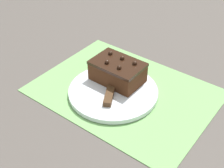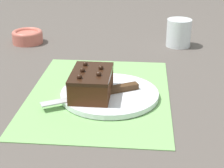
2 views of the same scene
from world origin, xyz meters
The scene contains 7 objects.
ground_plane centered at (0.00, 0.00, 0.00)m, with size 3.00×3.00×0.00m, color #544C47.
placemat_woven centered at (0.00, 0.00, 0.00)m, with size 0.46×0.34×0.00m, color #7AB266.
cake_plate centered at (-0.02, -0.03, 0.01)m, with size 0.23×0.23×0.01m.
chocolate_cake centered at (-0.03, 0.01, 0.04)m, with size 0.14×0.09×0.07m.
serving_knife centered at (-0.02, -0.02, 0.02)m, with size 0.13×0.22×0.01m.
drinking_glass centered at (0.40, -0.22, 0.05)m, with size 0.08×0.08×0.09m.
small_bowl centered at (0.39, 0.30, 0.02)m, with size 0.10×0.10×0.04m.
Camera 2 is at (-0.82, -0.11, 0.40)m, focal length 60.00 mm.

